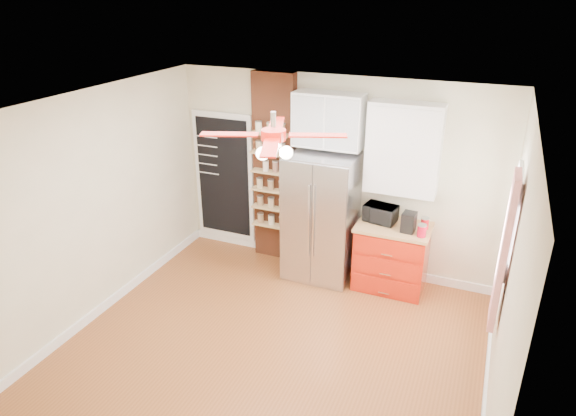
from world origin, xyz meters
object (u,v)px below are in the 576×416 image
at_px(pantry_jar_oats, 266,166).
at_px(toaster_oven, 380,213).
at_px(red_cabinet, 391,257).
at_px(ceiling_fan, 274,135).
at_px(fridge, 321,217).
at_px(canister_left, 422,231).
at_px(coffee_maker, 409,222).

bearing_deg(pantry_jar_oats, toaster_oven, -0.26).
relative_size(red_cabinet, ceiling_fan, 0.67).
relative_size(fridge, canister_left, 12.02).
bearing_deg(canister_left, fridge, 174.91).
height_order(toaster_oven, pantry_jar_oats, pantry_jar_oats).
distance_m(red_cabinet, pantry_jar_oats, 2.08).
xyz_separation_m(coffee_maker, pantry_jar_oats, (-2.02, 0.16, 0.42)).
xyz_separation_m(ceiling_fan, toaster_oven, (0.72, 1.75, -1.41)).
bearing_deg(coffee_maker, fridge, -177.03).
bearing_deg(ceiling_fan, fridge, 91.76).
distance_m(coffee_maker, canister_left, 0.20).
bearing_deg(canister_left, coffee_maker, 154.27).
height_order(fridge, pantry_jar_oats, fridge).
relative_size(red_cabinet, coffee_maker, 3.76).
relative_size(fridge, coffee_maker, 7.00).
bearing_deg(red_cabinet, pantry_jar_oats, 177.64).
bearing_deg(pantry_jar_oats, coffee_maker, -4.50).
xyz_separation_m(red_cabinet, toaster_oven, (-0.20, 0.07, 0.56)).
bearing_deg(fridge, red_cabinet, 2.95).
bearing_deg(toaster_oven, ceiling_fan, -103.26).
bearing_deg(ceiling_fan, pantry_jar_oats, 117.46).
bearing_deg(toaster_oven, canister_left, -13.51).
bearing_deg(coffee_maker, red_cabinet, 161.10).
xyz_separation_m(fridge, pantry_jar_oats, (-0.86, 0.13, 0.57)).
height_order(fridge, toaster_oven, fridge).
xyz_separation_m(red_cabinet, ceiling_fan, (-0.92, -1.68, 1.97)).
height_order(ceiling_fan, toaster_oven, ceiling_fan).
xyz_separation_m(fridge, ceiling_fan, (0.05, -1.63, 1.55)).
bearing_deg(canister_left, pantry_jar_oats, 173.65).
relative_size(ceiling_fan, pantry_jar_oats, 9.98).
distance_m(red_cabinet, toaster_oven, 0.60).
bearing_deg(red_cabinet, toaster_oven, 161.16).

